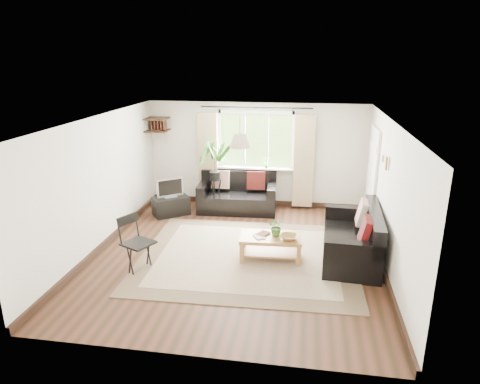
% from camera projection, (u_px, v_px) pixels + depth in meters
% --- Properties ---
extents(floor, '(5.50, 5.50, 0.00)m').
position_uv_depth(floor, '(237.00, 255.00, 7.64)').
color(floor, black).
rests_on(floor, ground).
extents(ceiling, '(5.50, 5.50, 0.00)m').
position_uv_depth(ceiling, '(236.00, 120.00, 6.91)').
color(ceiling, white).
rests_on(ceiling, floor).
extents(wall_back, '(5.00, 0.02, 2.40)m').
position_uv_depth(wall_back, '(256.00, 155.00, 9.86)').
color(wall_back, silver).
rests_on(wall_back, floor).
extents(wall_front, '(5.00, 0.02, 2.40)m').
position_uv_depth(wall_front, '(195.00, 266.00, 4.69)').
color(wall_front, silver).
rests_on(wall_front, floor).
extents(wall_left, '(0.02, 5.50, 2.40)m').
position_uv_depth(wall_left, '(99.00, 184.00, 7.65)').
color(wall_left, silver).
rests_on(wall_left, floor).
extents(wall_right, '(0.02, 5.50, 2.40)m').
position_uv_depth(wall_right, '(389.00, 198.00, 6.90)').
color(wall_right, silver).
rests_on(wall_right, floor).
extents(rug, '(3.82, 3.31, 0.02)m').
position_uv_depth(rug, '(247.00, 256.00, 7.56)').
color(rug, beige).
rests_on(rug, floor).
extents(window, '(2.50, 0.16, 2.16)m').
position_uv_depth(window, '(256.00, 140.00, 9.72)').
color(window, white).
rests_on(window, wall_back).
extents(door, '(0.06, 0.96, 2.06)m').
position_uv_depth(door, '(372.00, 181.00, 8.57)').
color(door, silver).
rests_on(door, wall_right).
extents(corner_shelf, '(0.50, 0.50, 0.34)m').
position_uv_depth(corner_shelf, '(157.00, 125.00, 9.75)').
color(corner_shelf, black).
rests_on(corner_shelf, wall_back).
extents(pendant_lamp, '(0.36, 0.36, 0.54)m').
position_uv_depth(pendant_lamp, '(240.00, 137.00, 7.39)').
color(pendant_lamp, beige).
rests_on(pendant_lamp, ceiling).
extents(wall_sconce, '(0.12, 0.12, 0.28)m').
position_uv_depth(wall_sconce, '(385.00, 161.00, 7.03)').
color(wall_sconce, beige).
rests_on(wall_sconce, wall_right).
extents(sofa_back, '(1.79, 0.96, 0.82)m').
position_uv_depth(sofa_back, '(237.00, 193.00, 9.69)').
color(sofa_back, black).
rests_on(sofa_back, floor).
extents(sofa_right, '(1.87, 1.00, 0.86)m').
position_uv_depth(sofa_right, '(351.00, 236.00, 7.38)').
color(sofa_right, black).
rests_on(sofa_right, floor).
extents(coffee_table, '(1.09, 0.63, 0.43)m').
position_uv_depth(coffee_table, '(271.00, 248.00, 7.42)').
color(coffee_table, olive).
rests_on(coffee_table, floor).
extents(table_plant, '(0.33, 0.30, 0.32)m').
position_uv_depth(table_plant, '(277.00, 227.00, 7.34)').
color(table_plant, '#366127').
rests_on(table_plant, coffee_table).
extents(bowl, '(0.32, 0.32, 0.07)m').
position_uv_depth(bowl, '(289.00, 237.00, 7.22)').
color(bowl, olive).
rests_on(bowl, coffee_table).
extents(book_a, '(0.24, 0.27, 0.02)m').
position_uv_depth(book_a, '(255.00, 237.00, 7.28)').
color(book_a, white).
rests_on(book_a, coffee_table).
extents(book_b, '(0.27, 0.30, 0.02)m').
position_uv_depth(book_b, '(259.00, 232.00, 7.48)').
color(book_b, '#4F281F').
rests_on(book_b, coffee_table).
extents(tv_stand, '(0.87, 0.81, 0.41)m').
position_uv_depth(tv_stand, '(171.00, 206.00, 9.50)').
color(tv_stand, black).
rests_on(tv_stand, floor).
extents(tv, '(0.59, 0.51, 0.45)m').
position_uv_depth(tv, '(170.00, 187.00, 9.37)').
color(tv, '#A5A5AA').
rests_on(tv, tv_stand).
extents(palm_stand, '(0.77, 0.77, 1.60)m').
position_uv_depth(palm_stand, '(215.00, 176.00, 9.63)').
color(palm_stand, black).
rests_on(palm_stand, floor).
extents(folding_chair, '(0.64, 0.64, 0.93)m').
position_uv_depth(folding_chair, '(138.00, 244.00, 6.96)').
color(folding_chair, black).
rests_on(folding_chair, floor).
extents(sill_plant, '(0.14, 0.10, 0.27)m').
position_uv_depth(sill_plant, '(266.00, 162.00, 9.75)').
color(sill_plant, '#2D6023').
rests_on(sill_plant, window).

